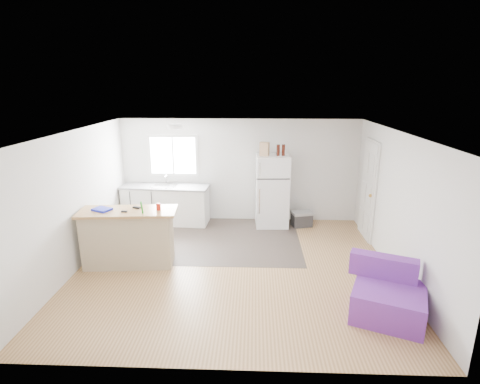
# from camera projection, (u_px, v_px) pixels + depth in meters

# --- Properties ---
(room) EXTENTS (5.51, 5.01, 2.41)m
(room) POSITION_uv_depth(u_px,v_px,m) (234.00, 203.00, 6.35)
(room) COLOR olive
(room) RESTS_ON ground
(vinyl_zone) EXTENTS (4.05, 2.50, 0.00)m
(vinyl_zone) POSITION_uv_depth(u_px,v_px,m) (203.00, 239.00, 7.91)
(vinyl_zone) COLOR #372E29
(vinyl_zone) RESTS_ON floor
(window) EXTENTS (1.18, 0.06, 0.98)m
(window) POSITION_uv_depth(u_px,v_px,m) (173.00, 156.00, 8.70)
(window) COLOR white
(window) RESTS_ON back_wall
(interior_door) EXTENTS (0.11, 0.92, 2.10)m
(interior_door) POSITION_uv_depth(u_px,v_px,m) (368.00, 190.00, 7.79)
(interior_door) COLOR white
(interior_door) RESTS_ON right_wall
(ceiling_fixture) EXTENTS (0.30, 0.30, 0.07)m
(ceiling_fixture) POSITION_uv_depth(u_px,v_px,m) (175.00, 127.00, 7.23)
(ceiling_fixture) COLOR white
(ceiling_fixture) RESTS_ON ceiling
(kitchen_cabinets) EXTENTS (2.05, 0.77, 1.18)m
(kitchen_cabinets) POSITION_uv_depth(u_px,v_px,m) (166.00, 204.00, 8.72)
(kitchen_cabinets) COLOR white
(kitchen_cabinets) RESTS_ON floor
(peninsula) EXTENTS (1.73, 0.78, 1.03)m
(peninsula) POSITION_uv_depth(u_px,v_px,m) (128.00, 237.00, 6.66)
(peninsula) COLOR #BCAF87
(peninsula) RESTS_ON floor
(refrigerator) EXTENTS (0.76, 0.72, 1.64)m
(refrigerator) POSITION_uv_depth(u_px,v_px,m) (272.00, 191.00, 8.49)
(refrigerator) COLOR white
(refrigerator) RESTS_ON floor
(cooler) EXTENTS (0.52, 0.41, 0.35)m
(cooler) POSITION_uv_depth(u_px,v_px,m) (302.00, 219.00, 8.58)
(cooler) COLOR #2F2F32
(cooler) RESTS_ON floor
(purple_seat) EXTENTS (1.20, 1.20, 0.77)m
(purple_seat) POSITION_uv_depth(u_px,v_px,m) (387.00, 297.00, 5.25)
(purple_seat) COLOR purple
(purple_seat) RESTS_ON floor
(cleaner_jug) EXTENTS (0.15, 0.11, 0.32)m
(cleaner_jug) POSITION_uv_depth(u_px,v_px,m) (135.00, 259.00, 6.71)
(cleaner_jug) COLOR white
(cleaner_jug) RESTS_ON floor
(mop) EXTENTS (0.22, 0.36, 1.27)m
(mop) POSITION_uv_depth(u_px,v_px,m) (142.00, 256.00, 6.60)
(mop) COLOR green
(mop) RESTS_ON floor
(red_cup) EXTENTS (0.10, 0.10, 0.12)m
(red_cup) POSITION_uv_depth(u_px,v_px,m) (159.00, 207.00, 6.52)
(red_cup) COLOR red
(red_cup) RESTS_ON peninsula
(blue_tray) EXTENTS (0.36, 0.33, 0.04)m
(blue_tray) POSITION_uv_depth(u_px,v_px,m) (102.00, 209.00, 6.51)
(blue_tray) COLOR #151EC5
(blue_tray) RESTS_ON peninsula
(tool_a) EXTENTS (0.15, 0.09, 0.03)m
(tool_a) POSITION_uv_depth(u_px,v_px,m) (137.00, 207.00, 6.62)
(tool_a) COLOR black
(tool_a) RESTS_ON peninsula
(tool_b) EXTENTS (0.10, 0.05, 0.03)m
(tool_b) POSITION_uv_depth(u_px,v_px,m) (124.00, 211.00, 6.42)
(tool_b) COLOR black
(tool_b) RESTS_ON peninsula
(cardboard_box) EXTENTS (0.22, 0.17, 0.30)m
(cardboard_box) POSITION_uv_depth(u_px,v_px,m) (264.00, 149.00, 8.15)
(cardboard_box) COLOR tan
(cardboard_box) RESTS_ON refrigerator
(bottle_left) EXTENTS (0.09, 0.09, 0.25)m
(bottle_left) POSITION_uv_depth(u_px,v_px,m) (278.00, 150.00, 8.14)
(bottle_left) COLOR #3D130B
(bottle_left) RESTS_ON refrigerator
(bottle_right) EXTENTS (0.09, 0.09, 0.25)m
(bottle_right) POSITION_uv_depth(u_px,v_px,m) (283.00, 150.00, 8.17)
(bottle_right) COLOR #3D130B
(bottle_right) RESTS_ON refrigerator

